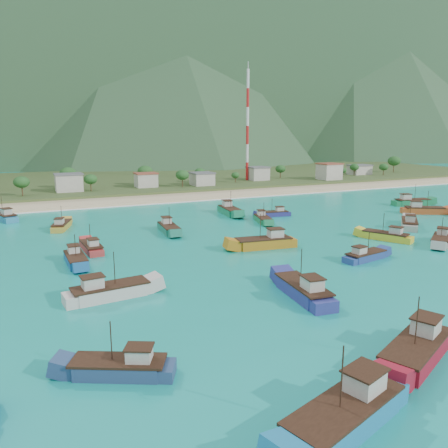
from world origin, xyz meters
name	(u,v)px	position (x,y,z in m)	size (l,w,h in m)	color
ground	(298,254)	(0.00, 0.00, 0.00)	(600.00, 600.00, 0.00)	#0B7B7F
beach	(169,198)	(0.00, 79.00, 0.00)	(400.00, 18.00, 1.20)	beige
land	(129,181)	(0.00, 140.00, 0.00)	(400.00, 110.00, 2.40)	#385123
surf_line	(178,202)	(0.00, 69.50, 0.00)	(400.00, 2.50, 0.08)	white
mountains	(40,42)	(-18.31, 403.81, 106.83)	(1520.00, 440.00, 260.00)	slate
village	(188,178)	(16.01, 102.84, 4.44)	(221.37, 28.43, 6.95)	beige
vegetation	(159,177)	(4.04, 104.18, 5.16)	(279.23, 25.72, 8.97)	#235623
radio_tower	(248,126)	(46.35, 108.00, 25.55)	(1.20, 1.20, 47.89)	red
boat_0	(304,291)	(-12.21, -18.96, 0.91)	(4.92, 12.42, 7.15)	navy
boat_3	(169,229)	(-16.47, 28.05, 0.76)	(3.98, 10.98, 6.36)	#1E715A
boat_4	(109,292)	(-36.66, -7.86, 0.86)	(12.00, 4.65, 6.92)	beige
boat_5	(412,202)	(65.13, 32.38, 0.91)	(12.67, 6.34, 7.19)	#167141
boat_8	(417,351)	(-11.86, -37.88, 0.95)	(12.96, 8.47, 7.41)	maroon
boat_9	(62,226)	(-38.49, 42.34, 0.66)	(5.72, 10.25, 5.81)	gold
boat_10	(274,214)	(15.99, 34.90, 0.56)	(9.15, 3.96, 5.23)	navy
boat_12	(92,248)	(-35.10, 18.53, 0.63)	(3.39, 9.71, 5.65)	#AD302D
boat_13	(409,224)	(37.93, 8.45, 0.83)	(10.45, 10.36, 6.71)	#A49F94
boat_15	(76,260)	(-38.89, 11.08, 0.67)	(3.21, 9.98, 5.85)	#165590
boat_16	(423,211)	(56.37, 20.28, 0.87)	(11.86, 9.06, 6.95)	#B6491E
boat_17	(347,415)	(-25.12, -42.96, 0.98)	(13.34, 7.33, 7.56)	#1775A9
boat_18	(441,241)	(30.76, -6.21, 0.72)	(10.27, 8.39, 6.12)	beige
boat_21	(365,257)	(8.52, -8.46, 0.61)	(9.69, 4.33, 5.53)	navy
boat_22	(386,237)	(23.35, 1.30, 0.72)	(7.37, 10.63, 6.12)	yellow
boat_23	(265,243)	(-3.53, 6.60, 0.94)	(12.78, 5.37, 7.32)	#B06F17
boat_24	(230,211)	(6.11, 42.60, 0.91)	(4.93, 12.42, 7.14)	#177850
boat_25	(263,220)	(8.98, 28.96, 0.63)	(5.26, 9.96, 5.64)	#1B7848
boat_27	(4,217)	(-51.12, 59.93, 0.81)	(7.01, 11.70, 6.64)	teal
boat_29	(121,369)	(-39.38, -28.23, 0.67)	(10.13, 7.13, 5.84)	navy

